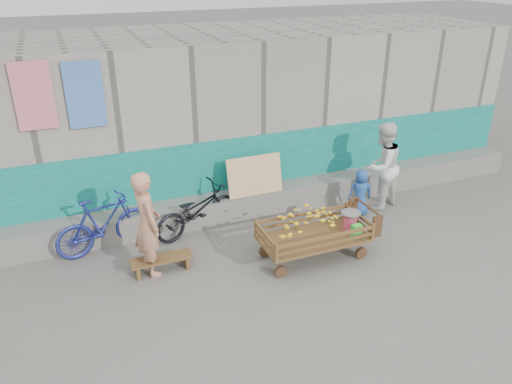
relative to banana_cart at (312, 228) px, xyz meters
name	(u,v)px	position (x,y,z in m)	size (l,w,h in m)	color
ground	(293,288)	(-0.60, -0.61, -0.52)	(80.00, 80.00, 0.00)	#5F5E57
building_wall	(206,113)	(-0.60, 3.44, 0.94)	(12.00, 3.50, 3.00)	gray
banana_cart	(312,228)	(0.00, 0.00, 0.00)	(1.81, 0.83, 0.77)	brown
bench	(162,261)	(-2.24, 0.51, -0.35)	(0.92, 0.28, 0.23)	brown
vendor_man	(147,224)	(-2.38, 0.57, 0.28)	(0.59, 0.38, 1.61)	tan
woman	(382,166)	(1.99, 1.10, 0.30)	(0.80, 0.62, 1.64)	silver
child	(360,192)	(1.48, 0.97, -0.09)	(0.43, 0.28, 0.88)	#204D97
bicycle_dark	(197,210)	(-1.42, 1.44, -0.11)	(0.55, 1.58, 0.83)	black
bicycle_blue	(104,224)	(-2.93, 1.44, -0.06)	(0.44, 1.56, 0.94)	navy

